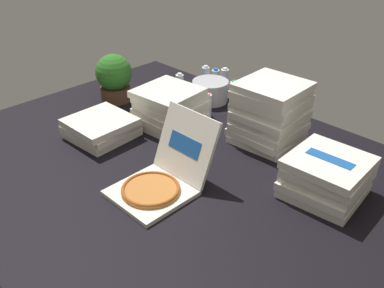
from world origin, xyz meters
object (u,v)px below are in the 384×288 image
(pizza_stack_right_near, at_px, (101,128))
(pizza_stack_left_far, at_px, (270,113))
(ice_bucket, at_px, (210,91))
(open_pizza_box, at_px, (161,177))
(water_bottle_3, at_px, (215,80))
(water_bottle_1, at_px, (207,105))
(pizza_stack_center_near, at_px, (170,108))
(water_bottle_2, at_px, (206,77))
(potted_plant, at_px, (114,77))
(water_bottle_4, at_px, (234,93))
(water_bottle_6, at_px, (201,101))
(water_bottle_5, at_px, (225,79))
(pizza_stack_left_mid, at_px, (326,176))
(water_bottle_0, at_px, (180,85))

(pizza_stack_right_near, distance_m, pizza_stack_left_far, 1.18)
(ice_bucket, bearing_deg, open_pizza_box, -59.98)
(ice_bucket, xyz_separation_m, water_bottle_3, (-0.12, 0.19, 0.01))
(pizza_stack_left_far, xyz_separation_m, water_bottle_1, (-0.55, -0.02, -0.12))
(pizza_stack_right_near, distance_m, pizza_stack_center_near, 0.52)
(water_bottle_2, xyz_separation_m, potted_plant, (-0.34, -0.73, 0.11))
(pizza_stack_center_near, relative_size, water_bottle_4, 2.31)
(ice_bucket, distance_m, water_bottle_6, 0.23)
(ice_bucket, bearing_deg, water_bottle_5, 104.89)
(pizza_stack_left_mid, relative_size, potted_plant, 1.17)
(ice_bucket, relative_size, water_bottle_5, 1.49)
(water_bottle_3, relative_size, water_bottle_5, 1.00)
(ice_bucket, height_order, water_bottle_4, water_bottle_4)
(potted_plant, bearing_deg, open_pizza_box, -24.80)
(pizza_stack_left_mid, height_order, pizza_stack_right_near, pizza_stack_left_mid)
(ice_bucket, distance_m, water_bottle_0, 0.28)
(ice_bucket, xyz_separation_m, potted_plant, (-0.56, -0.55, 0.12))
(water_bottle_1, xyz_separation_m, water_bottle_2, (-0.41, 0.42, 0.00))
(water_bottle_0, distance_m, water_bottle_6, 0.37)
(water_bottle_5, relative_size, water_bottle_6, 1.00)
(pizza_stack_left_mid, xyz_separation_m, pizza_stack_right_near, (-1.46, -0.51, -0.05))
(water_bottle_0, xyz_separation_m, water_bottle_5, (0.19, 0.36, 0.00))
(water_bottle_6, bearing_deg, potted_plant, -152.83)
(water_bottle_0, relative_size, potted_plant, 0.51)
(pizza_stack_left_far, distance_m, potted_plant, 1.34)
(pizza_stack_center_near, bearing_deg, water_bottle_1, 72.88)
(pizza_stack_left_mid, relative_size, pizza_stack_right_near, 1.02)
(water_bottle_3, relative_size, water_bottle_4, 1.00)
(water_bottle_2, height_order, potted_plant, potted_plant)
(pizza_stack_left_far, xyz_separation_m, water_bottle_4, (-0.56, 0.31, -0.12))
(pizza_stack_left_far, relative_size, potted_plant, 1.15)
(water_bottle_1, bearing_deg, pizza_stack_left_far, 2.44)
(pizza_stack_center_near, relative_size, water_bottle_5, 2.31)
(pizza_stack_center_near, height_order, water_bottle_0, pizza_stack_center_near)
(open_pizza_box, bearing_deg, water_bottle_5, 117.42)
(open_pizza_box, xyz_separation_m, pizza_stack_right_near, (-0.77, 0.11, -0.01))
(water_bottle_0, height_order, water_bottle_1, same)
(ice_bucket, relative_size, water_bottle_4, 1.49)
(pizza_stack_left_mid, height_order, water_bottle_1, pizza_stack_left_mid)
(water_bottle_4, distance_m, water_bottle_6, 0.31)
(water_bottle_0, bearing_deg, pizza_stack_center_near, -50.66)
(pizza_stack_right_near, height_order, pizza_stack_center_near, pizza_stack_center_near)
(open_pizza_box, height_order, water_bottle_6, open_pizza_box)
(pizza_stack_right_near, height_order, water_bottle_6, water_bottle_6)
(water_bottle_3, bearing_deg, open_pizza_box, -59.79)
(open_pizza_box, xyz_separation_m, water_bottle_5, (-0.71, 1.36, 0.01))
(water_bottle_4, bearing_deg, water_bottle_5, 146.00)
(ice_bucket, distance_m, water_bottle_2, 0.29)
(ice_bucket, bearing_deg, water_bottle_4, 28.58)
(water_bottle_4, bearing_deg, pizza_stack_left_far, -28.48)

